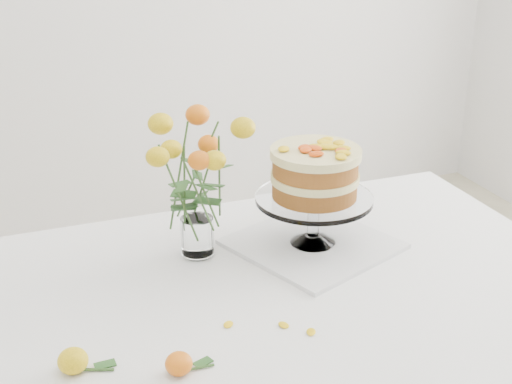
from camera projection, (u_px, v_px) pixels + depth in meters
table at (266, 322)px, 1.54m from camera, size 1.43×0.93×0.76m
napkin at (313, 244)px, 1.69m from camera, size 0.43×0.43×0.01m
cake_stand at (315, 178)px, 1.62m from camera, size 0.27×0.27×0.24m
rose_vase at (195, 166)px, 1.56m from camera, size 0.30×0.30×0.38m
loose_rose_near at (73, 361)px, 1.25m from camera, size 0.09×0.05×0.05m
loose_rose_far at (179, 364)px, 1.24m from camera, size 0.09×0.05×0.04m
stray_petal_a at (228, 325)px, 1.38m from camera, size 0.03×0.02×0.00m
stray_petal_b at (284, 325)px, 1.38m from camera, size 0.03×0.02×0.00m
stray_petal_c at (311, 332)px, 1.36m from camera, size 0.03×0.02×0.00m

